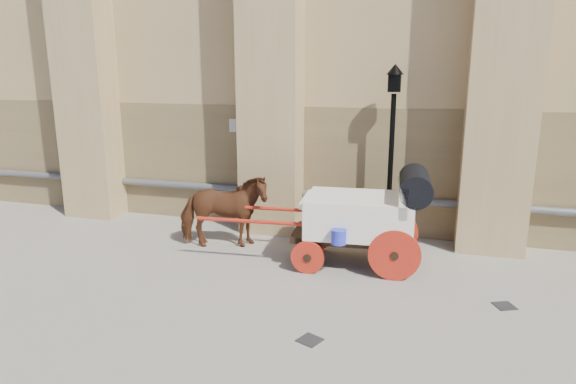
% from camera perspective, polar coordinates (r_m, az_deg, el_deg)
% --- Properties ---
extents(ground, '(90.00, 90.00, 0.00)m').
position_cam_1_polar(ground, '(9.23, -2.74, -11.45)').
color(ground, gray).
rests_on(ground, ground).
extents(horse, '(2.14, 1.45, 1.66)m').
position_cam_1_polar(horse, '(11.36, -7.20, -2.16)').
color(horse, brown).
rests_on(horse, ground).
extents(carriage, '(4.67, 1.75, 2.01)m').
position_cam_1_polar(carriage, '(10.33, 8.79, -2.39)').
color(carriage, black).
rests_on(carriage, ground).
extents(street_lamp, '(0.37, 0.37, 3.98)m').
position_cam_1_polar(street_lamp, '(11.55, 11.40, 4.56)').
color(street_lamp, black).
rests_on(street_lamp, ground).
extents(drain_grate_near, '(0.42, 0.42, 0.01)m').
position_cam_1_polar(drain_grate_near, '(7.89, 2.44, -16.12)').
color(drain_grate_near, black).
rests_on(drain_grate_near, ground).
extents(drain_grate_far, '(0.42, 0.42, 0.01)m').
position_cam_1_polar(drain_grate_far, '(9.58, 22.91, -11.58)').
color(drain_grate_far, black).
rests_on(drain_grate_far, ground).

